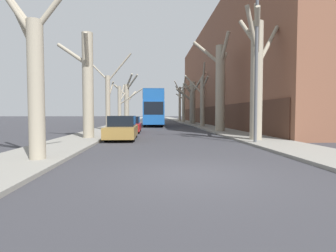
% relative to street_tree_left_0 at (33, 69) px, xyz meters
% --- Properties ---
extents(ground_plane, '(300.00, 300.00, 0.00)m').
position_rel_street_tree_left_0_xyz_m(ground_plane, '(4.87, -2.07, -3.03)').
color(ground_plane, '#333338').
extents(sidewalk_left, '(2.82, 120.00, 0.12)m').
position_rel_street_tree_left_0_xyz_m(sidewalk_left, '(-0.43, 47.93, -2.97)').
color(sidewalk_left, gray).
rests_on(sidewalk_left, ground).
extents(sidewalk_right, '(2.82, 120.00, 0.12)m').
position_rel_street_tree_left_0_xyz_m(sidewalk_right, '(10.18, 47.93, -2.97)').
color(sidewalk_right, gray).
rests_on(sidewalk_right, ground).
extents(building_facade_right, '(10.08, 46.32, 14.28)m').
position_rel_street_tree_left_0_xyz_m(building_facade_right, '(16.58, 28.04, 4.10)').
color(building_facade_right, brown).
rests_on(building_facade_right, ground).
extents(street_tree_left_0, '(4.02, 1.48, 7.13)m').
position_rel_street_tree_left_0_xyz_m(street_tree_left_0, '(0.00, 0.00, 0.00)').
color(street_tree_left_0, gray).
rests_on(street_tree_left_0, ground).
extents(street_tree_left_1, '(2.56, 2.78, 6.49)m').
position_rel_street_tree_left_0_xyz_m(street_tree_left_1, '(-0.07, 7.60, 0.45)').
color(street_tree_left_1, gray).
rests_on(street_tree_left_1, ground).
extents(street_tree_left_2, '(4.42, 1.34, 6.94)m').
position_rel_street_tree_left_0_xyz_m(street_tree_left_2, '(-0.03, 15.04, -0.08)').
color(street_tree_left_2, gray).
rests_on(street_tree_left_2, ground).
extents(street_tree_left_3, '(3.10, 2.60, 5.17)m').
position_rel_street_tree_left_0_xyz_m(street_tree_left_3, '(0.19, 22.91, -0.37)').
color(street_tree_left_3, gray).
rests_on(street_tree_left_3, ground).
extents(street_tree_left_4, '(3.77, 3.67, 7.43)m').
position_rel_street_tree_left_0_xyz_m(street_tree_left_4, '(0.19, 31.22, 0.42)').
color(street_tree_left_4, gray).
rests_on(street_tree_left_4, ground).
extents(street_tree_right_0, '(3.01, 3.63, 7.47)m').
position_rel_street_tree_left_0_xyz_m(street_tree_right_0, '(9.76, 5.70, 0.83)').
color(street_tree_right_0, gray).
rests_on(street_tree_right_0, ground).
extents(street_tree_right_1, '(3.57, 4.00, 8.14)m').
position_rel_street_tree_left_0_xyz_m(street_tree_right_1, '(9.67, 13.24, 1.02)').
color(street_tree_right_1, gray).
rests_on(street_tree_right_1, ground).
extents(street_tree_right_2, '(2.61, 3.99, 7.23)m').
position_rel_street_tree_left_0_xyz_m(street_tree_right_2, '(9.78, 21.45, 0.32)').
color(street_tree_right_2, gray).
rests_on(street_tree_right_2, ground).
extents(street_tree_right_3, '(3.99, 2.70, 7.34)m').
position_rel_street_tree_left_0_xyz_m(street_tree_right_3, '(9.82, 29.00, 0.37)').
color(street_tree_right_3, gray).
rests_on(street_tree_right_3, ground).
extents(street_tree_right_4, '(2.93, 4.01, 8.27)m').
position_rel_street_tree_left_0_xyz_m(street_tree_right_4, '(9.71, 38.21, 0.54)').
color(street_tree_right_4, gray).
rests_on(street_tree_right_4, ground).
extents(street_tree_right_5, '(3.31, 2.31, 8.24)m').
position_rel_street_tree_left_0_xyz_m(street_tree_right_5, '(9.79, 45.24, 0.97)').
color(street_tree_right_5, gray).
rests_on(street_tree_right_5, ground).
extents(double_decker_bus, '(2.47, 10.22, 4.43)m').
position_rel_street_tree_left_0_xyz_m(double_decker_bus, '(4.11, 25.53, -0.51)').
color(double_decker_bus, '#19519E').
rests_on(double_decker_bus, ground).
extents(parked_car_0, '(1.74, 4.26, 1.46)m').
position_rel_street_tree_left_0_xyz_m(parked_car_0, '(2.02, 7.51, -2.34)').
color(parked_car_0, olive).
rests_on(parked_car_0, ground).
extents(parked_car_1, '(1.79, 4.13, 1.35)m').
position_rel_street_tree_left_0_xyz_m(parked_car_1, '(2.02, 13.53, -2.39)').
color(parked_car_1, maroon).
rests_on(parked_car_1, ground).
extents(lamp_post, '(1.40, 0.20, 8.51)m').
position_rel_street_tree_left_0_xyz_m(lamp_post, '(9.10, 4.40, 1.69)').
color(lamp_post, '#4C4F54').
rests_on(lamp_post, ground).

